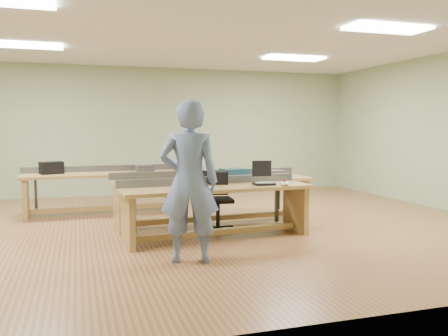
{
  "coord_description": "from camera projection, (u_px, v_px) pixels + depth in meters",
  "views": [
    {
      "loc": [
        -1.72,
        -7.3,
        1.58
      ],
      "look_at": [
        0.37,
        -0.6,
        0.98
      ],
      "focal_mm": 38.0,
      "sensor_mm": 36.0,
      "label": 1
    }
  ],
  "objects": [
    {
      "name": "keyboard",
      "position": [
        202.0,
        189.0,
        6.35
      ],
      "size": [
        0.43,
        0.24,
        0.02
      ],
      "primitive_type": "cube",
      "rotation": [
        0.0,
        0.0,
        0.26
      ],
      "color": "silver",
      "rests_on": "workbench_front"
    },
    {
      "name": "wall_front",
      "position": [
        309.0,
        138.0,
        3.66
      ],
      "size": [
        10.0,
        0.04,
        3.0
      ],
      "primitive_type": "cube",
      "color": "#98AC82",
      "rests_on": "floor"
    },
    {
      "name": "wall_right",
      "position": [
        448.0,
        132.0,
        8.95
      ],
      "size": [
        0.04,
        8.0,
        3.0
      ],
      "primitive_type": "cube",
      "color": "#98AC82",
      "rests_on": "floor"
    },
    {
      "name": "floor",
      "position": [
        191.0,
        226.0,
        7.59
      ],
      "size": [
        10.0,
        10.0,
        0.0
      ],
      "primitive_type": "plane",
      "color": "#966439",
      "rests_on": "ground"
    },
    {
      "name": "ceiling",
      "position": [
        189.0,
        36.0,
        7.34
      ],
      "size": [
        10.0,
        10.0,
        0.0
      ],
      "primitive_type": "plane",
      "color": "silver",
      "rests_on": "wall_back"
    },
    {
      "name": "drinks_can",
      "position": [
        211.0,
        176.0,
        7.68
      ],
      "size": [
        0.08,
        0.08,
        0.11
      ],
      "primitive_type": "cylinder",
      "rotation": [
        0.0,
        0.0,
        -0.33
      ],
      "color": "white",
      "rests_on": "workbench_mid"
    },
    {
      "name": "parts_bin_teal",
      "position": [
        234.0,
        173.0,
        7.91
      ],
      "size": [
        0.47,
        0.38,
        0.15
      ],
      "primitive_type": "cube",
      "rotation": [
        0.0,
        0.0,
        0.15
      ],
      "color": "#12333D",
      "rests_on": "workbench_mid"
    },
    {
      "name": "workbench_back",
      "position": [
        106.0,
        183.0,
        8.77
      ],
      "size": [
        2.97,
        0.89,
        0.86
      ],
      "rotation": [
        0.0,
        0.0,
        0.04
      ],
      "color": "tan",
      "rests_on": "floor"
    },
    {
      "name": "fluor_panels",
      "position": [
        190.0,
        38.0,
        7.34
      ],
      "size": [
        6.2,
        3.5,
        0.03
      ],
      "color": "white",
      "rests_on": "ceiling"
    },
    {
      "name": "camera_bag",
      "position": [
        219.0,
        178.0,
        6.95
      ],
      "size": [
        0.31,
        0.24,
        0.18
      ],
      "primitive_type": "cube",
      "rotation": [
        0.0,
        0.0,
        -0.25
      ],
      "color": "black",
      "rests_on": "workbench_front"
    },
    {
      "name": "tray_back",
      "position": [
        145.0,
        169.0,
        8.87
      ],
      "size": [
        0.33,
        0.25,
        0.13
      ],
      "primitive_type": "cube",
      "rotation": [
        0.0,
        0.0,
        0.05
      ],
      "color": "#353638",
      "rests_on": "workbench_back"
    },
    {
      "name": "person",
      "position": [
        189.0,
        182.0,
        5.52
      ],
      "size": [
        0.78,
        0.61,
        1.9
      ],
      "primitive_type": "imported",
      "rotation": [
        0.0,
        0.0,
        2.89
      ],
      "color": "#657AA5",
      "rests_on": "floor"
    },
    {
      "name": "task_chair",
      "position": [
        217.0,
        208.0,
        7.35
      ],
      "size": [
        0.53,
        0.53,
        0.9
      ],
      "rotation": [
        0.0,
        0.0,
        -0.09
      ],
      "color": "black",
      "rests_on": "floor"
    },
    {
      "name": "wall_back",
      "position": [
        152.0,
        131.0,
        11.27
      ],
      "size": [
        10.0,
        0.04,
        3.0
      ],
      "primitive_type": "cube",
      "color": "#98AC82",
      "rests_on": "floor"
    },
    {
      "name": "storage_box_back",
      "position": [
        51.0,
        168.0,
        8.52
      ],
      "size": [
        0.45,
        0.37,
        0.22
      ],
      "primitive_type": "cube",
      "rotation": [
        0.0,
        0.0,
        0.28
      ],
      "color": "black",
      "rests_on": "workbench_back"
    },
    {
      "name": "trackball_mouse",
      "position": [
        285.0,
        183.0,
        6.79
      ],
      "size": [
        0.17,
        0.19,
        0.07
      ],
      "primitive_type": "ellipsoid",
      "rotation": [
        0.0,
        0.0,
        -0.29
      ],
      "color": "white",
      "rests_on": "workbench_front"
    },
    {
      "name": "workbench_mid",
      "position": [
        212.0,
        190.0,
        7.77
      ],
      "size": [
        3.29,
        1.03,
        0.86
      ],
      "rotation": [
        0.0,
        0.0,
        0.05
      ],
      "color": "tan",
      "rests_on": "floor"
    },
    {
      "name": "parts_bin_grey",
      "position": [
        272.0,
        174.0,
        8.02
      ],
      "size": [
        0.47,
        0.39,
        0.11
      ],
      "primitive_type": "cube",
      "rotation": [
        0.0,
        0.0,
        0.38
      ],
      "color": "#353638",
      "rests_on": "workbench_mid"
    },
    {
      "name": "mug",
      "position": [
        216.0,
        176.0,
        7.68
      ],
      "size": [
        0.15,
        0.15,
        0.09
      ],
      "primitive_type": "imported",
      "rotation": [
        0.0,
        0.0,
        -0.36
      ],
      "color": "#353638",
      "rests_on": "workbench_mid"
    },
    {
      "name": "laptop_base",
      "position": [
        264.0,
        184.0,
        6.88
      ],
      "size": [
        0.31,
        0.26,
        0.03
      ],
      "primitive_type": "cube",
      "rotation": [
        0.0,
        0.0,
        -0.08
      ],
      "color": "black",
      "rests_on": "workbench_front"
    },
    {
      "name": "laptop_screen",
      "position": [
        262.0,
        168.0,
        6.97
      ],
      "size": [
        0.29,
        0.04,
        0.23
      ],
      "primitive_type": "cube",
      "rotation": [
        0.0,
        0.0,
        -0.08
      ],
      "color": "black",
      "rests_on": "laptop_base"
    },
    {
      "name": "workbench_front",
      "position": [
        217.0,
        200.0,
        6.74
      ],
      "size": [
        2.8,
        0.97,
        0.86
      ],
      "rotation": [
        0.0,
        0.0,
        0.09
      ],
      "color": "tan",
      "rests_on": "floor"
    }
  ]
}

